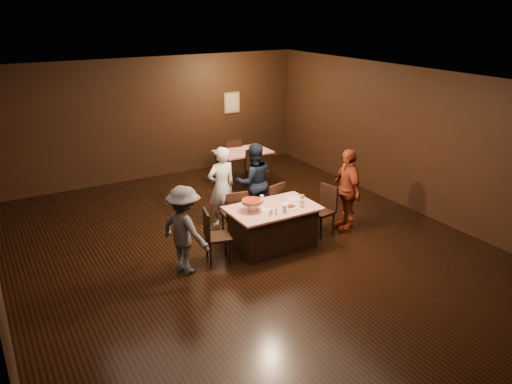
# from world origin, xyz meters

# --- Properties ---
(room) EXTENTS (10.00, 10.04, 3.02)m
(room) POSITION_xyz_m (0.00, 0.01, 2.14)
(room) COLOR black
(room) RESTS_ON ground
(main_table) EXTENTS (1.60, 1.00, 0.77)m
(main_table) POSITION_xyz_m (0.46, 0.09, 0.39)
(main_table) COLOR #AC180B
(main_table) RESTS_ON ground
(back_table) EXTENTS (1.30, 0.90, 0.77)m
(back_table) POSITION_xyz_m (1.75, 3.55, 0.39)
(back_table) COLOR red
(back_table) RESTS_ON ground
(chair_far_left) EXTENTS (0.48, 0.48, 0.95)m
(chair_far_left) POSITION_xyz_m (0.06, 0.84, 0.47)
(chair_far_left) COLOR black
(chair_far_left) RESTS_ON ground
(chair_far_right) EXTENTS (0.51, 0.51, 0.95)m
(chair_far_right) POSITION_xyz_m (0.86, 0.84, 0.47)
(chair_far_right) COLOR black
(chair_far_right) RESTS_ON ground
(chair_end_left) EXTENTS (0.51, 0.51, 0.95)m
(chair_end_left) POSITION_xyz_m (-0.64, 0.09, 0.47)
(chair_end_left) COLOR black
(chair_end_left) RESTS_ON ground
(chair_end_right) EXTENTS (0.48, 0.48, 0.95)m
(chair_end_right) POSITION_xyz_m (1.56, 0.09, 0.47)
(chair_end_right) COLOR black
(chair_end_right) RESTS_ON ground
(chair_back_near) EXTENTS (0.43, 0.43, 0.95)m
(chair_back_near) POSITION_xyz_m (1.75, 2.85, 0.47)
(chair_back_near) COLOR black
(chair_back_near) RESTS_ON ground
(chair_back_far) EXTENTS (0.49, 0.49, 0.95)m
(chair_back_far) POSITION_xyz_m (1.75, 4.15, 0.47)
(chair_back_far) COLOR black
(chair_back_far) RESTS_ON ground
(diner_white_jacket) EXTENTS (0.61, 0.42, 1.63)m
(diner_white_jacket) POSITION_xyz_m (0.08, 1.39, 0.81)
(diner_white_jacket) COLOR silver
(diner_white_jacket) RESTS_ON ground
(diner_navy_hoodie) EXTENTS (0.88, 0.74, 1.60)m
(diner_navy_hoodie) POSITION_xyz_m (0.80, 1.36, 0.80)
(diner_navy_hoodie) COLOR black
(diner_navy_hoodie) RESTS_ON ground
(diner_grey_knit) EXTENTS (0.89, 1.11, 1.50)m
(diner_grey_knit) POSITION_xyz_m (-1.27, 0.03, 0.75)
(diner_grey_knit) COLOR #515156
(diner_grey_knit) RESTS_ON ground
(diner_red_shirt) EXTENTS (0.63, 1.03, 1.63)m
(diner_red_shirt) POSITION_xyz_m (2.11, 0.03, 0.82)
(diner_red_shirt) COLOR maroon
(diner_red_shirt) RESTS_ON ground
(pizza_stand) EXTENTS (0.38, 0.38, 0.22)m
(pizza_stand) POSITION_xyz_m (0.06, 0.14, 0.95)
(pizza_stand) COLOR black
(pizza_stand) RESTS_ON main_table
(plate_with_slice) EXTENTS (0.25, 0.25, 0.06)m
(plate_with_slice) POSITION_xyz_m (0.71, -0.09, 0.80)
(plate_with_slice) COLOR white
(plate_with_slice) RESTS_ON main_table
(plate_empty) EXTENTS (0.25, 0.25, 0.01)m
(plate_empty) POSITION_xyz_m (1.01, 0.24, 0.78)
(plate_empty) COLOR white
(plate_empty) RESTS_ON main_table
(glass_front_left) EXTENTS (0.08, 0.08, 0.14)m
(glass_front_left) POSITION_xyz_m (0.51, -0.21, 0.84)
(glass_front_left) COLOR silver
(glass_front_left) RESTS_ON main_table
(glass_front_right) EXTENTS (0.08, 0.08, 0.14)m
(glass_front_right) POSITION_xyz_m (0.91, -0.16, 0.84)
(glass_front_right) COLOR silver
(glass_front_right) RESTS_ON main_table
(glass_amber) EXTENTS (0.08, 0.08, 0.14)m
(glass_amber) POSITION_xyz_m (1.06, 0.04, 0.84)
(glass_amber) COLOR #BF7F26
(glass_amber) RESTS_ON main_table
(glass_back) EXTENTS (0.08, 0.08, 0.14)m
(glass_back) POSITION_xyz_m (0.41, 0.39, 0.84)
(glass_back) COLOR silver
(glass_back) RESTS_ON main_table
(condiments) EXTENTS (0.17, 0.10, 0.09)m
(condiments) POSITION_xyz_m (0.28, -0.20, 0.82)
(condiments) COLOR silver
(condiments) RESTS_ON main_table
(napkin_center) EXTENTS (0.19, 0.19, 0.01)m
(napkin_center) POSITION_xyz_m (0.76, 0.09, 0.77)
(napkin_center) COLOR white
(napkin_center) RESTS_ON main_table
(napkin_left) EXTENTS (0.21, 0.21, 0.01)m
(napkin_left) POSITION_xyz_m (0.31, 0.04, 0.77)
(napkin_left) COLOR white
(napkin_left) RESTS_ON main_table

